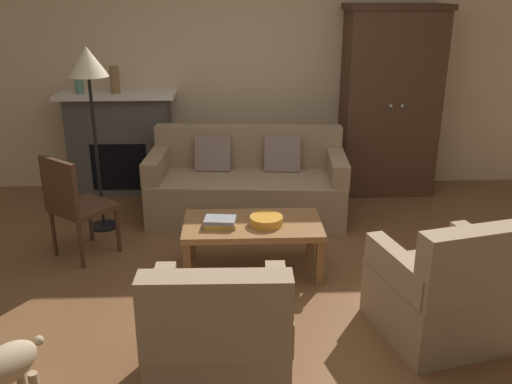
% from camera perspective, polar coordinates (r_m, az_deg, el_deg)
% --- Properties ---
extents(ground_plane, '(9.60, 9.60, 0.00)m').
position_cam_1_polar(ground_plane, '(4.32, 1.95, -10.11)').
color(ground_plane, brown).
extents(back_wall, '(7.20, 0.10, 2.80)m').
position_cam_1_polar(back_wall, '(6.32, 0.36, 13.14)').
color(back_wall, beige).
rests_on(back_wall, ground).
extents(fireplace, '(1.26, 0.48, 1.12)m').
position_cam_1_polar(fireplace, '(6.35, -13.71, 4.94)').
color(fireplace, '#4C4947').
rests_on(fireplace, ground).
extents(armoire, '(1.06, 0.57, 2.03)m').
position_cam_1_polar(armoire, '(6.28, 13.53, 9.00)').
color(armoire, '#472D1E').
rests_on(armoire, ground).
extents(couch, '(1.97, 0.99, 0.86)m').
position_cam_1_polar(couch, '(5.57, -0.91, 0.69)').
color(couch, '#937A5B').
rests_on(couch, ground).
extents(coffee_table, '(1.10, 0.60, 0.42)m').
position_cam_1_polar(coffee_table, '(4.46, -0.36, -3.79)').
color(coffee_table, olive).
rests_on(coffee_table, ground).
extents(fruit_bowl, '(0.26, 0.26, 0.07)m').
position_cam_1_polar(fruit_bowl, '(4.38, 1.07, -2.94)').
color(fruit_bowl, orange).
rests_on(fruit_bowl, coffee_table).
extents(book_stack, '(0.26, 0.20, 0.07)m').
position_cam_1_polar(book_stack, '(4.36, -3.70, -3.11)').
color(book_stack, gold).
rests_on(book_stack, coffee_table).
extents(mantel_vase_jade, '(0.09, 0.09, 0.30)m').
position_cam_1_polar(mantel_vase_jade, '(6.28, -17.74, 10.95)').
color(mantel_vase_jade, slate).
rests_on(mantel_vase_jade, fireplace).
extents(mantel_vase_bronze, '(0.10, 0.10, 0.28)m').
position_cam_1_polar(mantel_vase_bronze, '(6.19, -14.28, 11.08)').
color(mantel_vase_bronze, olive).
rests_on(mantel_vase_bronze, fireplace).
extents(armchair_near_left, '(0.79, 0.78, 0.88)m').
position_cam_1_polar(armchair_near_left, '(3.22, -3.80, -15.18)').
color(armchair_near_left, '#997F60').
rests_on(armchair_near_left, ground).
extents(armchair_near_right, '(0.93, 0.93, 0.88)m').
position_cam_1_polar(armchair_near_right, '(3.87, 18.88, -9.77)').
color(armchair_near_right, '#997F60').
rests_on(armchair_near_right, ground).
extents(side_chair_wooden, '(0.62, 0.62, 0.90)m').
position_cam_1_polar(side_chair_wooden, '(4.86, -18.23, -0.92)').
color(side_chair_wooden, '#472D1E').
rests_on(side_chair_wooden, ground).
extents(floor_lamp, '(0.36, 0.36, 1.71)m').
position_cam_1_polar(floor_lamp, '(5.20, -16.82, 11.62)').
color(floor_lamp, black).
rests_on(floor_lamp, ground).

